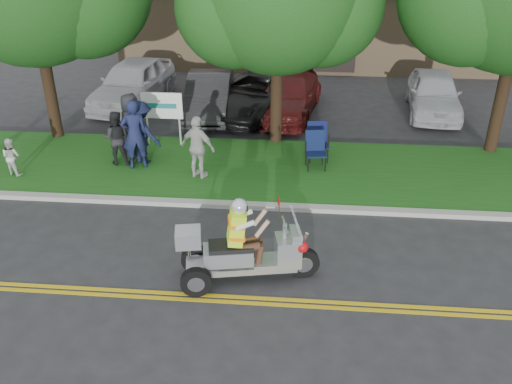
# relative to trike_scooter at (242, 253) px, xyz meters

# --- Properties ---
(ground) EXTENTS (120.00, 120.00, 0.00)m
(ground) POSITION_rel_trike_scooter_xyz_m (-0.22, -0.14, -0.65)
(ground) COLOR #28282B
(ground) RESTS_ON ground
(centerline_near) EXTENTS (60.00, 0.10, 0.01)m
(centerline_near) POSITION_rel_trike_scooter_xyz_m (-0.22, -0.72, -0.64)
(centerline_near) COLOR gold
(centerline_near) RESTS_ON ground
(centerline_far) EXTENTS (60.00, 0.10, 0.01)m
(centerline_far) POSITION_rel_trike_scooter_xyz_m (-0.22, -0.56, -0.64)
(centerline_far) COLOR gold
(centerline_far) RESTS_ON ground
(curb) EXTENTS (60.00, 0.25, 0.12)m
(curb) POSITION_rel_trike_scooter_xyz_m (-0.22, 2.91, -0.59)
(curb) COLOR #A8A89E
(curb) RESTS_ON ground
(grass_verge) EXTENTS (60.00, 4.00, 0.10)m
(grass_verge) POSITION_rel_trike_scooter_xyz_m (-0.22, 5.06, -0.59)
(grass_verge) COLOR #1B5516
(grass_verge) RESTS_ON ground
(commercial_building) EXTENTS (18.00, 8.20, 4.00)m
(commercial_building) POSITION_rel_trike_scooter_xyz_m (1.78, 18.84, 1.36)
(commercial_building) COLOR #9E7F5B
(commercial_building) RESTS_ON ground
(business_sign) EXTENTS (1.25, 0.06, 1.75)m
(business_sign) POSITION_rel_trike_scooter_xyz_m (-3.12, 6.46, 0.61)
(business_sign) COLOR silver
(business_sign) RESTS_ON ground
(trike_scooter) EXTENTS (2.83, 1.16, 1.86)m
(trike_scooter) POSITION_rel_trike_scooter_xyz_m (0.00, 0.00, 0.00)
(trike_scooter) COLOR black
(trike_scooter) RESTS_ON ground
(lawn_chair_a) EXTENTS (0.63, 0.65, 1.04)m
(lawn_chair_a) POSITION_rel_trike_scooter_xyz_m (1.48, 5.23, 0.04)
(lawn_chair_a) COLOR black
(lawn_chair_a) RESTS_ON grass_verge
(lawn_chair_b) EXTENTS (0.66, 0.68, 1.10)m
(lawn_chair_b) POSITION_rel_trike_scooter_xyz_m (1.55, 5.80, 0.07)
(lawn_chair_b) COLOR black
(lawn_chair_b) RESTS_ON grass_verge
(spectator_adult_left) EXTENTS (0.85, 0.71, 1.98)m
(spectator_adult_left) POSITION_rel_trike_scooter_xyz_m (-3.49, 4.76, 0.45)
(spectator_adult_left) COLOR #181D42
(spectator_adult_left) RESTS_ON grass_verge
(spectator_adult_mid) EXTENTS (0.81, 0.66, 1.56)m
(spectator_adult_mid) POSITION_rel_trike_scooter_xyz_m (-4.10, 4.98, 0.24)
(spectator_adult_mid) COLOR black
(spectator_adult_mid) RESTS_ON grass_verge
(spectator_adult_right) EXTENTS (1.10, 0.78, 1.73)m
(spectator_adult_right) POSITION_rel_trike_scooter_xyz_m (-1.65, 4.32, 0.32)
(spectator_adult_right) COLOR #B9BAB3
(spectator_adult_right) RESTS_ON grass_verge
(spectator_chair_a) EXTENTS (1.34, 1.08, 1.82)m
(spectator_chair_a) POSITION_rel_trike_scooter_xyz_m (-3.40, 5.12, 0.36)
(spectator_chair_a) COLOR #141937
(spectator_chair_a) RESTS_ON grass_verge
(spectator_chair_b) EXTENTS (1.10, 0.95, 1.89)m
(spectator_chair_b) POSITION_rel_trike_scooter_xyz_m (-3.80, 5.52, 0.40)
(spectator_chair_b) COLOR #232326
(spectator_chair_b) RESTS_ON grass_verge
(child_right) EXTENTS (0.61, 0.54, 1.05)m
(child_right) POSITION_rel_trike_scooter_xyz_m (-6.75, 4.03, -0.02)
(child_right) COLOR silver
(child_right) RESTS_ON grass_verge
(parked_car_far_left) EXTENTS (2.55, 5.05, 1.65)m
(parked_car_far_left) POSITION_rel_trike_scooter_xyz_m (-5.22, 10.38, 0.18)
(parked_car_far_left) COLOR #AFB1B7
(parked_car_far_left) RESTS_ON ground
(parked_car_left) EXTENTS (1.76, 4.39, 1.42)m
(parked_car_left) POSITION_rel_trike_scooter_xyz_m (-2.22, 9.55, 0.06)
(parked_car_left) COLOR #272729
(parked_car_left) RESTS_ON ground
(parked_car_mid) EXTENTS (4.33, 5.72, 1.44)m
(parked_car_mid) POSITION_rel_trike_scooter_xyz_m (-0.51, 9.87, 0.07)
(parked_car_mid) COLOR black
(parked_car_mid) RESTS_ON ground
(parked_car_right) EXTENTS (2.61, 4.89, 1.35)m
(parked_car_right) POSITION_rel_trike_scooter_xyz_m (0.58, 9.82, 0.03)
(parked_car_right) COLOR #511312
(parked_car_right) RESTS_ON ground
(parked_car_far_right) EXTENTS (2.18, 4.47, 1.47)m
(parked_car_far_right) POSITION_rel_trike_scooter_xyz_m (5.73, 10.36, 0.09)
(parked_car_far_right) COLOR silver
(parked_car_far_right) RESTS_ON ground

